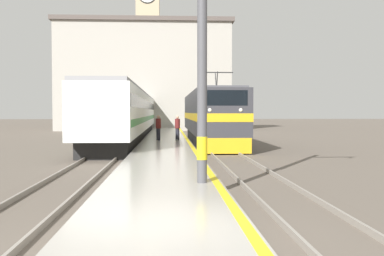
{
  "coord_description": "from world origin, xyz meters",
  "views": [
    {
      "loc": [
        0.15,
        -7.3,
        2.26
      ],
      "look_at": [
        1.67,
        21.21,
        1.22
      ],
      "focal_mm": 42.0,
      "sensor_mm": 36.0,
      "label": 1
    }
  ],
  "objects_px": {
    "passenger_train": "(138,114)",
    "clock_tower": "(148,39)",
    "catenary_mast": "(205,21)",
    "second_waiting_passenger": "(177,127)",
    "person_on_platform": "(158,127)",
    "locomotive_train": "(210,117)"
  },
  "relations": [
    {
      "from": "person_on_platform",
      "to": "second_waiting_passenger",
      "type": "relative_size",
      "value": 1.02
    },
    {
      "from": "person_on_platform",
      "to": "second_waiting_passenger",
      "type": "bearing_deg",
      "value": 23.48
    },
    {
      "from": "person_on_platform",
      "to": "clock_tower",
      "type": "height_order",
      "value": "clock_tower"
    },
    {
      "from": "catenary_mast",
      "to": "second_waiting_passenger",
      "type": "height_order",
      "value": "catenary_mast"
    },
    {
      "from": "catenary_mast",
      "to": "person_on_platform",
      "type": "distance_m",
      "value": 17.91
    },
    {
      "from": "passenger_train",
      "to": "person_on_platform",
      "type": "height_order",
      "value": "passenger_train"
    },
    {
      "from": "person_on_platform",
      "to": "passenger_train",
      "type": "bearing_deg",
      "value": 98.24
    },
    {
      "from": "second_waiting_passenger",
      "to": "person_on_platform",
      "type": "bearing_deg",
      "value": -156.52
    },
    {
      "from": "locomotive_train",
      "to": "catenary_mast",
      "type": "bearing_deg",
      "value": -95.7
    },
    {
      "from": "locomotive_train",
      "to": "clock_tower",
      "type": "xyz_separation_m",
      "value": [
        -5.88,
        35.13,
        11.02
      ]
    },
    {
      "from": "catenary_mast",
      "to": "second_waiting_passenger",
      "type": "distance_m",
      "value": 18.38
    },
    {
      "from": "passenger_train",
      "to": "person_on_platform",
      "type": "xyz_separation_m",
      "value": [
        2.48,
        -17.09,
        -0.8
      ]
    },
    {
      "from": "clock_tower",
      "to": "catenary_mast",
      "type": "bearing_deg",
      "value": -85.94
    },
    {
      "from": "person_on_platform",
      "to": "catenary_mast",
      "type": "bearing_deg",
      "value": -84.81
    },
    {
      "from": "locomotive_train",
      "to": "second_waiting_passenger",
      "type": "height_order",
      "value": "locomotive_train"
    },
    {
      "from": "second_waiting_passenger",
      "to": "locomotive_train",
      "type": "bearing_deg",
      "value": 37.16
    },
    {
      "from": "person_on_platform",
      "to": "second_waiting_passenger",
      "type": "height_order",
      "value": "person_on_platform"
    },
    {
      "from": "catenary_mast",
      "to": "clock_tower",
      "type": "xyz_separation_m",
      "value": [
        -3.9,
        54.95,
        8.3
      ]
    },
    {
      "from": "passenger_train",
      "to": "clock_tower",
      "type": "xyz_separation_m",
      "value": [
        0.17,
        20.34,
        10.85
      ]
    },
    {
      "from": "locomotive_train",
      "to": "passenger_train",
      "type": "distance_m",
      "value": 15.98
    },
    {
      "from": "locomotive_train",
      "to": "second_waiting_passenger",
      "type": "xyz_separation_m",
      "value": [
        -2.32,
        -1.76,
        -0.66
      ]
    },
    {
      "from": "clock_tower",
      "to": "person_on_platform",
      "type": "bearing_deg",
      "value": -86.47
    }
  ]
}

